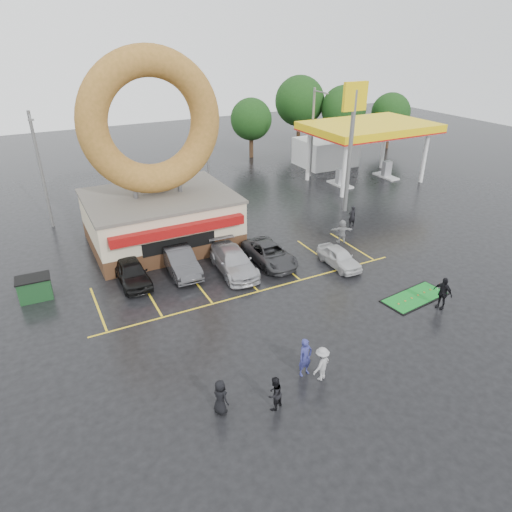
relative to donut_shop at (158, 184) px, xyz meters
name	(u,v)px	position (x,y,z in m)	size (l,w,h in m)	color
ground	(287,320)	(3.00, -12.97, -4.46)	(120.00, 120.00, 0.00)	black
donut_shop	(158,184)	(0.00, 0.00, 0.00)	(10.20, 8.70, 13.50)	#472B19
gas_station	(349,140)	(23.00, 7.97, -0.77)	(12.30, 13.65, 5.90)	silver
shell_sign	(353,124)	(16.00, -0.97, 2.91)	(2.20, 0.36, 10.60)	slate
streetlight_left	(41,168)	(-7.00, 6.95, 0.32)	(0.40, 2.21, 9.00)	slate
streetlight_mid	(208,146)	(7.00, 7.95, 0.32)	(0.40, 2.21, 9.00)	slate
streetlight_right	(313,131)	(19.00, 8.95, 0.32)	(0.40, 2.21, 9.00)	slate
tree_far_a	(344,109)	(29.00, 17.03, 0.72)	(5.60, 5.60, 8.00)	#332114
tree_far_b	(391,113)	(35.00, 15.03, 0.07)	(4.90, 4.90, 7.00)	#332114
tree_far_c	(300,101)	(25.00, 21.03, 1.37)	(6.30, 6.30, 9.00)	#332114
tree_far_d	(251,119)	(17.00, 19.03, 0.07)	(4.90, 4.90, 7.00)	#332114
car_black	(132,272)	(-3.50, -4.97, -3.73)	(1.74, 4.33, 1.48)	black
car_dgrey	(180,261)	(-0.37, -4.97, -3.67)	(1.68, 4.81, 1.59)	#333336
car_silver	(234,261)	(2.74, -6.56, -3.71)	(2.10, 5.17, 1.50)	#A1A1A5
car_grey	(270,254)	(5.41, -6.57, -3.79)	(2.23, 4.83, 1.34)	#323335
car_white	(339,257)	(9.32, -9.09, -3.83)	(1.49, 3.71, 1.26)	silver
person_blue	(305,357)	(1.47, -17.03, -3.51)	(0.70, 0.46, 1.91)	navy
person_blackjkt	(274,393)	(-0.81, -18.22, -3.67)	(0.77, 0.60, 1.58)	black
person_hoodie	(322,364)	(1.96, -17.65, -3.62)	(1.10, 0.63, 1.70)	gray
person_bystander	(220,397)	(-2.88, -17.39, -3.66)	(0.79, 0.51, 1.61)	black
person_cameraman	(443,293)	(11.39, -15.89, -3.50)	(1.13, 0.47, 1.93)	black
person_walker_near	(342,231)	(11.76, -6.12, -3.59)	(1.62, 0.52, 1.75)	gray
person_walker_far	(352,216)	(14.32, -4.05, -3.61)	(0.63, 0.41, 1.72)	black
dumpster	(35,289)	(-9.00, -4.19, -3.81)	(1.80, 1.20, 1.30)	#1B4722
putting_green	(415,297)	(10.89, -14.47, -4.43)	(4.37, 2.27, 0.53)	black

